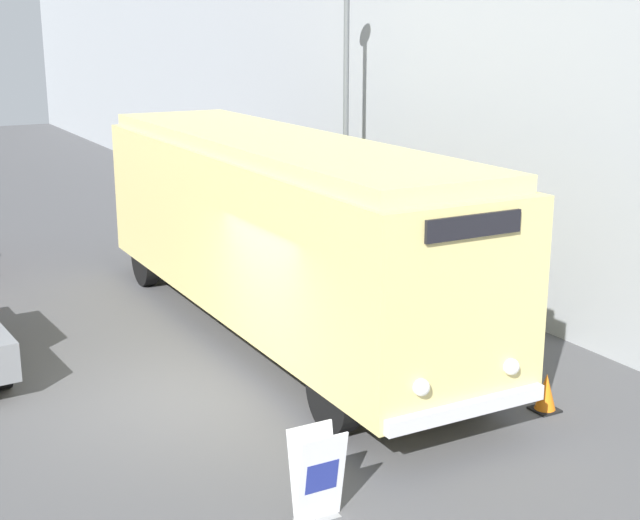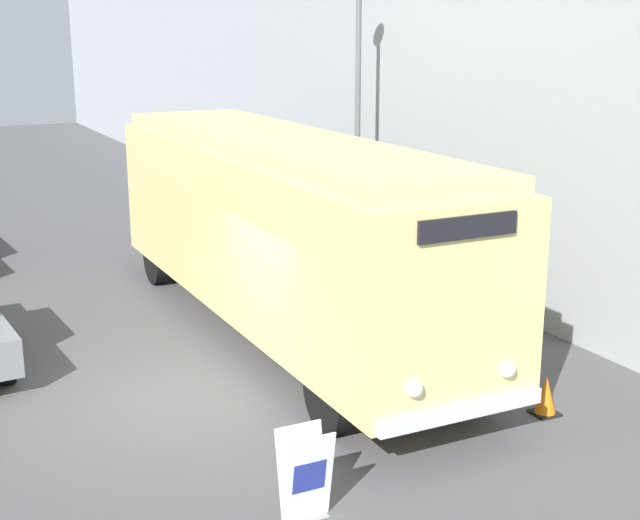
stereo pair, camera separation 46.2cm
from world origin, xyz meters
The scene contains 6 objects.
ground_plane centered at (0.00, 0.00, 0.00)m, with size 80.00×80.00×0.00m, color #4C4C4F.
building_wall_right centered at (7.00, 10.00, 3.50)m, with size 0.30×60.00×7.01m.
vintage_bus centered at (2.61, 2.08, 1.98)m, with size 2.56×11.01×3.51m.
sign_board centered at (0.25, -3.79, 0.52)m, with size 0.56×0.40×1.07m.
streetlamp centered at (5.84, 5.19, 4.11)m, with size 0.36×0.36×6.32m.
traffic_cone centered at (4.48, -2.83, 0.28)m, with size 0.36×0.36×0.57m.
Camera 2 is at (-3.59, -11.82, 5.33)m, focal length 50.00 mm.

